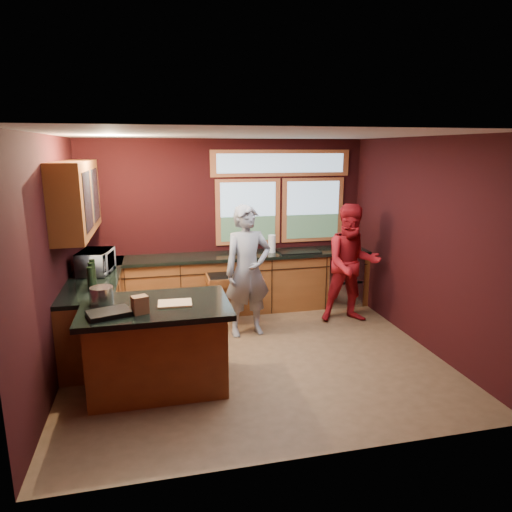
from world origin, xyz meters
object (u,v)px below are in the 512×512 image
object	(u,v)px
person_grey	(248,271)
person_red	(352,264)
island	(158,345)
cutting_board	(175,303)
stock_pot	(102,295)

from	to	relation	value
person_grey	person_red	distance (m)	1.61
person_red	person_grey	bearing A→B (deg)	-167.15
island	cutting_board	xyz separation A→B (m)	(0.20, -0.05, 0.48)
island	stock_pot	distance (m)	0.80
cutting_board	stock_pot	xyz separation A→B (m)	(-0.75, 0.20, 0.08)
person_grey	island	bearing A→B (deg)	-143.75
person_red	stock_pot	bearing A→B (deg)	-152.94
person_grey	stock_pot	bearing A→B (deg)	-157.34
cutting_board	stock_pot	world-z (taller)	stock_pot
island	stock_pot	bearing A→B (deg)	164.74
person_grey	person_red	size ratio (longest dim) A/B	1.03
person_red	cutting_board	xyz separation A→B (m)	(-2.65, -1.41, 0.07)
person_grey	cutting_board	xyz separation A→B (m)	(-1.05, -1.26, 0.04)
person_red	stock_pot	distance (m)	3.61
island	person_red	bearing A→B (deg)	25.42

